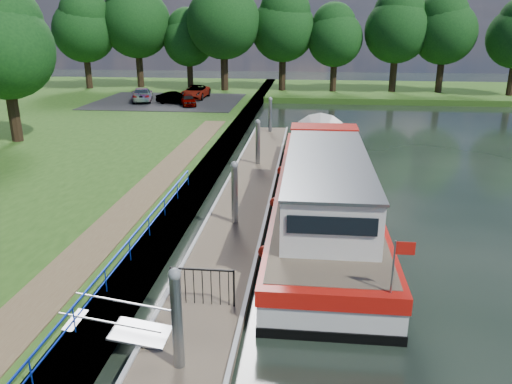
# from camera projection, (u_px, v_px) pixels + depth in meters

# --- Properties ---
(ground) EXTENTS (160.00, 160.00, 0.00)m
(ground) POSITION_uv_depth(u_px,v_px,m) (186.00, 366.00, 12.35)
(ground) COLOR black
(ground) RESTS_ON ground
(bank_edge) EXTENTS (1.10, 90.00, 0.78)m
(bank_edge) POSITION_uv_depth(u_px,v_px,m) (206.00, 175.00, 26.61)
(bank_edge) COLOR #473D2D
(bank_edge) RESTS_ON ground
(far_bank) EXTENTS (60.00, 18.00, 0.60)m
(far_bank) POSITION_uv_depth(u_px,v_px,m) (386.00, 91.00, 60.04)
(far_bank) COLOR #254C15
(far_bank) RESTS_ON ground
(footpath) EXTENTS (1.60, 40.00, 0.05)m
(footpath) POSITION_uv_depth(u_px,v_px,m) (125.00, 213.00, 20.07)
(footpath) COLOR brown
(footpath) RESTS_ON riverbank
(carpark) EXTENTS (14.00, 12.00, 0.06)m
(carpark) POSITION_uv_depth(u_px,v_px,m) (168.00, 101.00, 48.99)
(carpark) COLOR black
(carpark) RESTS_ON riverbank
(blue_fence) EXTENTS (0.04, 18.04, 0.72)m
(blue_fence) POSITION_uv_depth(u_px,v_px,m) (118.00, 259.00, 15.03)
(blue_fence) COLOR #0C2DBF
(blue_fence) RESTS_ON riverbank
(pontoon) EXTENTS (2.50, 30.00, 0.56)m
(pontoon) POSITION_uv_depth(u_px,v_px,m) (248.00, 192.00, 24.54)
(pontoon) COLOR brown
(pontoon) RESTS_ON ground
(mooring_piles) EXTENTS (0.30, 27.30, 3.55)m
(mooring_piles) POSITION_uv_depth(u_px,v_px,m) (248.00, 171.00, 24.19)
(mooring_piles) COLOR gray
(mooring_piles) RESTS_ON ground
(gangway) EXTENTS (2.58, 1.00, 0.92)m
(gangway) POSITION_uv_depth(u_px,v_px,m) (119.00, 328.00, 12.81)
(gangway) COLOR #A5A8AD
(gangway) RESTS_ON ground
(gate_panel) EXTENTS (1.85, 0.05, 1.15)m
(gate_panel) POSITION_uv_depth(u_px,v_px,m) (202.00, 281.00, 14.06)
(gate_panel) COLOR black
(gate_panel) RESTS_ON ground
(barge) EXTENTS (4.36, 21.15, 4.78)m
(barge) POSITION_uv_depth(u_px,v_px,m) (323.00, 184.00, 22.72)
(barge) COLOR black
(barge) RESTS_ON ground
(horizon_trees) EXTENTS (54.38, 10.03, 12.87)m
(horizon_trees) POSITION_uv_depth(u_px,v_px,m) (272.00, 24.00, 55.82)
(horizon_trees) COLOR #332316
(horizon_trees) RESTS_ON ground
(bank_tree_a) EXTENTS (6.12, 6.12, 9.72)m
(bank_tree_a) POSITION_uv_depth(u_px,v_px,m) (4.00, 41.00, 30.62)
(bank_tree_a) COLOR #332316
(bank_tree_a) RESTS_ON riverbank
(car_a) EXTENTS (2.22, 3.35, 1.06)m
(car_a) POSITION_uv_depth(u_px,v_px,m) (188.00, 100.00, 46.01)
(car_a) COLOR #999999
(car_a) RESTS_ON carpark
(car_b) EXTENTS (3.50, 1.77, 1.10)m
(car_b) POSITION_uv_depth(u_px,v_px,m) (174.00, 98.00, 47.09)
(car_b) COLOR #999999
(car_b) RESTS_ON carpark
(car_c) EXTENTS (2.99, 4.92, 1.33)m
(car_c) POSITION_uv_depth(u_px,v_px,m) (142.00, 95.00, 48.41)
(car_c) COLOR #999999
(car_c) RESTS_ON carpark
(car_d) EXTENTS (2.40, 4.82, 1.31)m
(car_d) POSITION_uv_depth(u_px,v_px,m) (196.00, 92.00, 50.37)
(car_d) COLOR #999999
(car_d) RESTS_ON carpark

